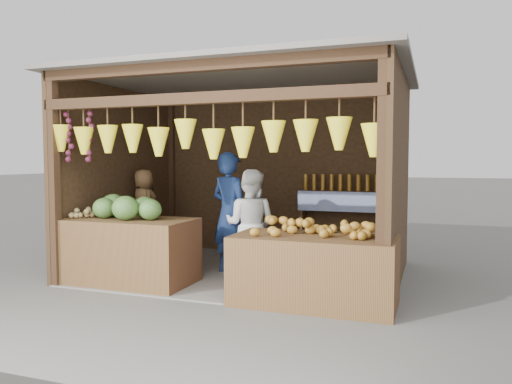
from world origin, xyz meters
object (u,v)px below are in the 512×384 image
man_standing (230,213)px  vendor_seated (144,206)px  counter_left (129,251)px  counter_right (314,270)px  woman_standing (250,225)px

man_standing → vendor_seated: 1.55m
counter_left → counter_right: size_ratio=0.93×
woman_standing → vendor_seated: size_ratio=1.29×
counter_left → counter_right: 2.37m
woman_standing → vendor_seated: (-1.89, 0.48, 0.15)m
vendor_seated → counter_left: bearing=150.1°
counter_right → counter_left: bearing=177.6°
counter_left → vendor_seated: bearing=114.4°
man_standing → woman_standing: 0.43m
man_standing → woman_standing: man_standing is taller
man_standing → vendor_seated: (-1.52, 0.29, 0.04)m
counter_left → vendor_seated: size_ratio=1.45×
counter_left → man_standing: man_standing is taller
counter_right → woman_standing: size_ratio=1.21×
vendor_seated → counter_right: bearing=-168.3°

